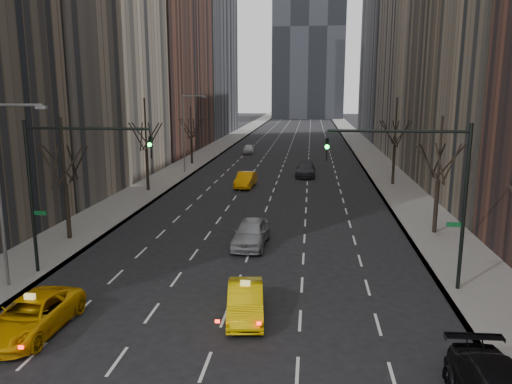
% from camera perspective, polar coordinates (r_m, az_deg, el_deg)
% --- Properties ---
extents(sidewalk_left, '(4.50, 320.00, 0.15)m').
position_cam_1_polar(sidewalk_left, '(83.83, -4.61, 5.00)').
color(sidewalk_left, slate).
rests_on(sidewalk_left, ground).
extents(sidewalk_right, '(4.50, 320.00, 0.15)m').
position_cam_1_polar(sidewalk_right, '(82.79, 12.35, 4.69)').
color(sidewalk_right, slate).
rests_on(sidewalk_right, ground).
extents(bld_left_far, '(14.00, 28.00, 44.00)m').
position_cam_1_polar(bld_left_far, '(82.64, -12.14, 19.95)').
color(bld_left_far, brown).
rests_on(bld_left_far, ground).
extents(tree_lw_b, '(3.36, 3.50, 7.82)m').
position_cam_1_polar(tree_lw_b, '(34.10, -20.93, 0.84)').
color(tree_lw_b, black).
rests_on(tree_lw_b, ground).
extents(tree_lw_c, '(3.36, 3.50, 8.74)m').
position_cam_1_polar(tree_lw_c, '(48.66, -12.41, 4.72)').
color(tree_lw_c, black).
rests_on(tree_lw_c, ground).
extents(tree_lw_d, '(3.36, 3.50, 7.36)m').
position_cam_1_polar(tree_lw_d, '(65.92, -7.40, 6.21)').
color(tree_lw_d, black).
rests_on(tree_lw_d, ground).
extents(tree_rw_b, '(3.36, 3.50, 7.82)m').
position_cam_1_polar(tree_rw_b, '(35.31, 20.07, 1.25)').
color(tree_rw_b, black).
rests_on(tree_rw_b, ground).
extents(tree_rw_c, '(3.36, 3.50, 8.74)m').
position_cam_1_polar(tree_rw_c, '(52.76, 15.56, 5.08)').
color(tree_rw_c, black).
rests_on(tree_rw_c, ground).
extents(traffic_mast_left, '(6.69, 0.39, 8.00)m').
position_cam_1_polar(traffic_mast_left, '(27.25, -21.47, 2.05)').
color(traffic_mast_left, black).
rests_on(traffic_mast_left, ground).
extents(traffic_mast_right, '(6.69, 0.39, 8.00)m').
position_cam_1_polar(traffic_mast_right, '(24.76, 19.20, 1.32)').
color(traffic_mast_right, black).
rests_on(traffic_mast_right, ground).
extents(streetlight_near, '(2.83, 0.22, 9.00)m').
position_cam_1_polar(streetlight_near, '(26.40, -26.81, 1.61)').
color(streetlight_near, slate).
rests_on(streetlight_near, ground).
extents(streetlight_far, '(2.83, 0.22, 9.00)m').
position_cam_1_polar(streetlight_far, '(58.71, -7.96, 7.56)').
color(streetlight_far, slate).
rests_on(streetlight_far, ground).
extents(taxi_suv, '(2.56, 5.25, 1.44)m').
position_cam_1_polar(taxi_suv, '(22.53, -24.28, -12.77)').
color(taxi_suv, '#DB9804').
rests_on(taxi_suv, ground).
extents(taxi_sedan, '(2.02, 4.46, 1.42)m').
position_cam_1_polar(taxi_sedan, '(21.96, -1.22, -12.36)').
color(taxi_sedan, '#E0B904').
rests_on(taxi_sedan, ground).
extents(silver_sedan_ahead, '(2.19, 5.05, 1.69)m').
position_cam_1_polar(silver_sedan_ahead, '(31.35, -0.60, -4.67)').
color(silver_sedan_ahead, gray).
rests_on(silver_sedan_ahead, ground).
extents(far_taxi, '(1.89, 4.67, 1.51)m').
position_cam_1_polar(far_taxi, '(50.23, -1.19, 1.41)').
color(far_taxi, '#FF9E05').
rests_on(far_taxi, ground).
extents(far_suv_grey, '(2.29, 5.44, 1.57)m').
position_cam_1_polar(far_suv_grey, '(56.98, 5.69, 2.60)').
color(far_suv_grey, '#2C2D31').
rests_on(far_suv_grey, ground).
extents(far_car_white, '(1.86, 4.12, 1.37)m').
position_cam_1_polar(far_car_white, '(77.23, -0.86, 4.94)').
color(far_car_white, silver).
rests_on(far_car_white, ground).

